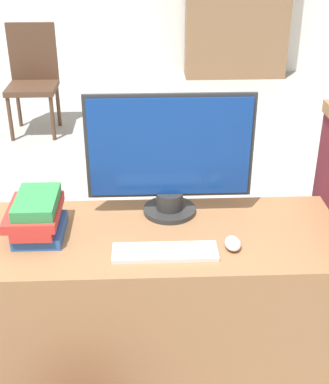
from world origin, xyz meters
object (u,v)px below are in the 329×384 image
Objects in this scene: mouse at (233,243)px; book_stack at (37,216)px; monitor at (170,156)px; far_chair at (33,74)px; keyboard at (165,252)px.

book_stack is at bearing 169.99° from mouse.
far_chair is at bearing 110.07° from monitor.
monitor is 2.35× the size of book_stack.
mouse is at bearing 6.65° from keyboard.
far_chair is (-1.11, 3.04, -0.49)m from monitor.
mouse is (0.24, 0.03, 0.01)m from keyboard.
monitor is 0.65× the size of far_chair.
monitor is 0.38m from keyboard.
book_stack reaches higher than keyboard.
mouse is 3.57m from far_chair.
mouse is (0.21, -0.27, -0.23)m from monitor.
monitor is 1.72× the size of keyboard.
far_chair is at bearing 100.86° from book_stack.
monitor is at bearing 84.07° from keyboard.
far_chair reaches higher than mouse.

